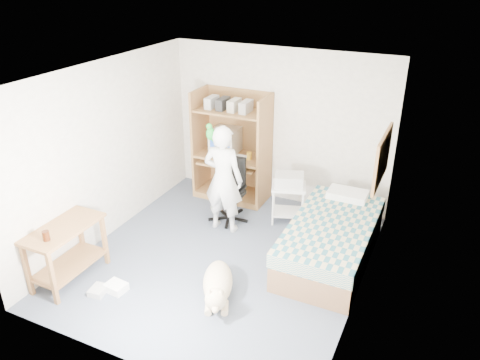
{
  "coord_description": "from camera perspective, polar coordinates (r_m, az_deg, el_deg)",
  "views": [
    {
      "loc": [
        2.45,
        -4.66,
        3.69
      ],
      "look_at": [
        0.09,
        0.34,
        1.05
      ],
      "focal_mm": 35.0,
      "sensor_mm": 36.0,
      "label": 1
    }
  ],
  "objects": [
    {
      "name": "wall_left",
      "position": [
        6.76,
        -15.94,
        3.36
      ],
      "size": [
        0.02,
        4.0,
        2.5
      ],
      "primitive_type": "cube",
      "color": "beige",
      "rests_on": "floor"
    },
    {
      "name": "corkboard",
      "position": [
        6.03,
        16.98,
        2.57
      ],
      "size": [
        0.04,
        0.94,
        0.66
      ],
      "color": "olive",
      "rests_on": "wall_right"
    },
    {
      "name": "computer_hutch",
      "position": [
        7.69,
        -0.88,
        3.61
      ],
      "size": [
        1.2,
        0.63,
        1.8
      ],
      "color": "olive",
      "rests_on": "floor"
    },
    {
      "name": "drink_glass",
      "position": [
        5.82,
        -22.57,
        -6.3
      ],
      "size": [
        0.08,
        0.08,
        0.12
      ],
      "primitive_type": "cylinder",
      "color": "#3C1909",
      "rests_on": "side_desk"
    },
    {
      "name": "person",
      "position": [
        6.71,
        -2.05,
        0.1
      ],
      "size": [
        0.6,
        0.41,
        1.62
      ],
      "primitive_type": "imported",
      "rotation": [
        0.0,
        0.0,
        3.18
      ],
      "color": "white",
      "rests_on": "floor"
    },
    {
      "name": "floor_box_a",
      "position": [
        6.04,
        -14.87,
        -12.52
      ],
      "size": [
        0.27,
        0.22,
        0.1
      ],
      "primitive_type": "cube",
      "rotation": [
        0.0,
        0.0,
        -0.1
      ],
      "color": "white",
      "rests_on": "floor"
    },
    {
      "name": "floor",
      "position": [
        6.43,
        -2.05,
        -9.52
      ],
      "size": [
        4.0,
        4.0,
        0.0
      ],
      "primitive_type": "plane",
      "color": "#434C5B",
      "rests_on": "ground"
    },
    {
      "name": "printer_cart",
      "position": [
        7.13,
        5.91,
        -2.12
      ],
      "size": [
        0.6,
        0.54,
        0.6
      ],
      "rotation": [
        0.0,
        0.0,
        0.32
      ],
      "color": "white",
      "rests_on": "floor"
    },
    {
      "name": "bed",
      "position": [
        6.38,
        11.04,
        -7.22
      ],
      "size": [
        1.02,
        2.02,
        0.66
      ],
      "color": "brown",
      "rests_on": "floor"
    },
    {
      "name": "keyboard",
      "position": [
        7.63,
        -1.59,
        2.19
      ],
      "size": [
        0.46,
        0.18,
        0.03
      ],
      "primitive_type": "cube",
      "rotation": [
        0.0,
        0.0,
        0.04
      ],
      "color": "beige",
      "rests_on": "computer_hutch"
    },
    {
      "name": "floor_box_b",
      "position": [
        6.07,
        -16.88,
        -12.77
      ],
      "size": [
        0.21,
        0.24,
        0.08
      ],
      "primitive_type": "cube",
      "rotation": [
        0.0,
        0.0,
        0.14
      ],
      "color": "#B7B7B2",
      "rests_on": "floor"
    },
    {
      "name": "ceiling",
      "position": [
        5.4,
        -2.47,
        12.77
      ],
      "size": [
        3.6,
        4.0,
        0.02
      ],
      "primitive_type": "cube",
      "color": "white",
      "rests_on": "wall_back"
    },
    {
      "name": "wall_back",
      "position": [
        7.5,
        4.83,
        6.46
      ],
      "size": [
        3.6,
        0.02,
        2.5
      ],
      "primitive_type": "cube",
      "color": "beige",
      "rests_on": "floor"
    },
    {
      "name": "wall_right",
      "position": [
        5.3,
        15.35,
        -2.88
      ],
      "size": [
        0.02,
        4.0,
        2.5
      ],
      "primitive_type": "cube",
      "color": "beige",
      "rests_on": "floor"
    },
    {
      "name": "side_desk",
      "position": [
        6.18,
        -20.44,
        -7.44
      ],
      "size": [
        0.5,
        1.0,
        0.75
      ],
      "color": "brown",
      "rests_on": "floor"
    },
    {
      "name": "office_chair",
      "position": [
        7.18,
        -1.26,
        -2.22
      ],
      "size": [
        0.55,
        0.55,
        0.97
      ],
      "rotation": [
        0.0,
        0.0,
        0.04
      ],
      "color": "black",
      "rests_on": "floor"
    },
    {
      "name": "dog",
      "position": [
        5.69,
        -2.75,
        -12.59
      ],
      "size": [
        0.63,
        1.03,
        0.41
      ],
      "rotation": [
        0.0,
        0.0,
        0.43
      ],
      "color": "#D4BA8E",
      "rests_on": "floor"
    },
    {
      "name": "parrot",
      "position": [
        6.55,
        -3.65,
        5.78
      ],
      "size": [
        0.12,
        0.21,
        0.33
      ],
      "rotation": [
        0.0,
        0.0,
        0.04
      ],
      "color": "#159628",
      "rests_on": "person"
    },
    {
      "name": "printer",
      "position": [
        7.0,
        6.02,
        0.0
      ],
      "size": [
        0.5,
        0.44,
        0.18
      ],
      "primitive_type": "cube",
      "rotation": [
        0.0,
        0.0,
        0.32
      ],
      "color": "#B7B7B2",
      "rests_on": "printer_cart"
    },
    {
      "name": "crt_monitor",
      "position": [
        7.7,
        -1.79,
        4.84
      ],
      "size": [
        0.45,
        0.47,
        0.4
      ],
      "rotation": [
        0.0,
        0.0,
        0.05
      ],
      "color": "beige",
      "rests_on": "computer_hutch"
    },
    {
      "name": "pencil_cup",
      "position": [
        7.48,
        1.13,
        2.97
      ],
      "size": [
        0.08,
        0.08,
        0.12
      ],
      "primitive_type": "cylinder",
      "color": "gold",
      "rests_on": "computer_hutch"
    }
  ]
}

